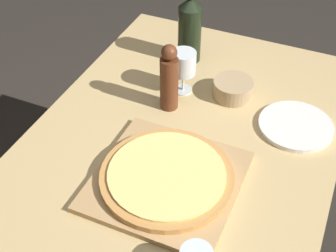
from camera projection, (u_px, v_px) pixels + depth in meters
dining_table at (170, 181)px, 1.37m from camera, size 0.87×1.42×0.74m
cutting_board at (167, 181)px, 1.23m from camera, size 0.37×0.37×0.02m
pizza at (167, 176)px, 1.22m from camera, size 0.35×0.35×0.02m
wine_bottle at (190, 28)px, 1.59m from camera, size 0.08×0.08×0.31m
pepper_mill at (169, 79)px, 1.41m from camera, size 0.06×0.06×0.22m
wine_glass at (183, 64)px, 1.47m from camera, size 0.08×0.08×0.15m
small_bowl at (233, 89)px, 1.50m from camera, size 0.13×0.13×0.06m
dinner_plate at (296, 126)px, 1.40m from camera, size 0.22×0.22×0.01m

